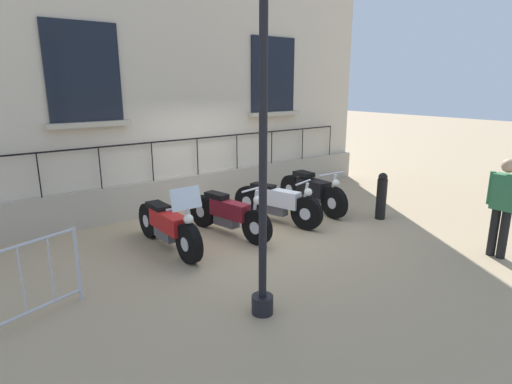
{
  "coord_description": "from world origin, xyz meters",
  "views": [
    {
      "loc": [
        6.55,
        -4.81,
        2.87
      ],
      "look_at": [
        0.29,
        0.0,
        0.8
      ],
      "focal_mm": 29.36,
      "sensor_mm": 36.0,
      "label": 1
    }
  ],
  "objects": [
    {
      "name": "motorcycle_maroon",
      "position": [
        0.17,
        -0.57,
        0.42
      ],
      "size": [
        2.13,
        0.65,
        1.04
      ],
      "color": "black",
      "rests_on": "ground_plane"
    },
    {
      "name": "motorcycle_red",
      "position": [
        0.1,
        -1.8,
        0.42
      ],
      "size": [
        2.17,
        0.64,
        1.26
      ],
      "color": "black",
      "rests_on": "ground_plane"
    },
    {
      "name": "ground_plane",
      "position": [
        0.0,
        0.0,
        0.0
      ],
      "size": [
        60.0,
        60.0,
        0.0
      ],
      "primitive_type": "plane",
      "color": "tan"
    },
    {
      "name": "building_facade",
      "position": [
        -2.36,
        0.0,
        4.27
      ],
      "size": [
        0.82,
        10.73,
        8.78
      ],
      "color": "beige",
      "rests_on": "ground_plane"
    },
    {
      "name": "motorcycle_black",
      "position": [
        -0.02,
        1.87,
        0.44
      ],
      "size": [
        2.16,
        0.74,
        0.99
      ],
      "color": "black",
      "rests_on": "ground_plane"
    },
    {
      "name": "crowd_barrier",
      "position": [
        1.3,
        -4.43,
        0.56
      ],
      "size": [
        0.62,
        1.79,
        1.05
      ],
      "color": "#B7B7BF",
      "rests_on": "ground_plane"
    },
    {
      "name": "motorcycle_white",
      "position": [
        0.16,
        0.65,
        0.43
      ],
      "size": [
        2.1,
        0.8,
        0.98
      ],
      "color": "black",
      "rests_on": "ground_plane"
    },
    {
      "name": "pedestrian_standing",
      "position": [
        3.79,
        2.46,
        0.95
      ],
      "size": [
        0.53,
        0.23,
        1.68
      ],
      "color": "black",
      "rests_on": "ground_plane"
    },
    {
      "name": "lamppost",
      "position": [
        2.79,
        -1.81,
        3.05
      ],
      "size": [
        0.3,
        1.0,
        4.39
      ],
      "color": "black",
      "rests_on": "ground_plane"
    },
    {
      "name": "bollard",
      "position": [
        1.33,
        2.61,
        0.51
      ],
      "size": [
        0.22,
        0.22,
        1.02
      ],
      "color": "black",
      "rests_on": "ground_plane"
    }
  ]
}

